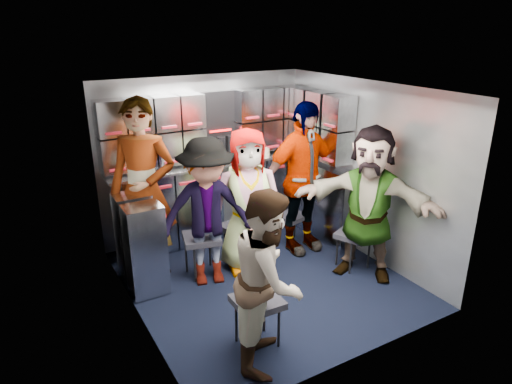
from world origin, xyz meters
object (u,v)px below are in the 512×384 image
jump_seat_mid_right (292,218)px  attendant_arc_d (302,179)px  attendant_standing (144,191)px  jump_seat_near_left (257,304)px  attendant_arc_e (368,204)px  attendant_arc_a (269,279)px  jump_seat_center (240,229)px  attendant_arc_b (207,213)px  jump_seat_mid_left (202,240)px  attendant_arc_c (247,201)px  jump_seat_near_right (354,236)px

jump_seat_mid_right → attendant_arc_d: 0.61m
jump_seat_mid_right → attendant_standing: 1.95m
jump_seat_near_left → attendant_arc_e: 1.78m
jump_seat_near_left → attendant_arc_a: (-0.00, -0.18, 0.35)m
jump_seat_center → attendant_arc_d: 0.96m
jump_seat_mid_right → attendant_arc_e: attendant_arc_e is taller
attendant_arc_b → attendant_arc_d: bearing=21.4°
attendant_standing → attendant_arc_b: size_ratio=1.23×
jump_seat_near_left → jump_seat_mid_right: jump_seat_near_left is taller
jump_seat_mid_left → jump_seat_center: same height
jump_seat_near_left → jump_seat_mid_right: (1.39, 1.51, -0.06)m
attendant_arc_b → attendant_arc_a: bearing=-78.0°
jump_seat_near_left → attendant_arc_a: size_ratio=0.31×
jump_seat_mid_left → attendant_arc_e: 1.88m
jump_seat_mid_right → attendant_arc_a: 2.23m
attendant_standing → attendant_arc_b: bearing=-5.7°
attendant_arc_a → jump_seat_mid_right: bearing=-0.7°
jump_seat_near_left → attendant_standing: attendant_standing is taller
jump_seat_mid_right → attendant_arc_e: bearing=-75.5°
attendant_arc_a → attendant_arc_c: attendant_arc_c is taller
attendant_arc_b → attendant_arc_d: 1.33m
jump_seat_near_left → attendant_arc_c: attendant_arc_c is taller
attendant_arc_c → attendant_arc_e: (1.07, -0.77, 0.03)m
jump_seat_mid_left → attendant_arc_e: attendant_arc_e is taller
attendant_arc_a → attendant_arc_b: 1.37m
jump_seat_mid_right → attendant_arc_a: bearing=-129.5°
jump_seat_mid_left → jump_seat_near_left: bearing=-93.3°
jump_seat_mid_left → attendant_arc_d: 1.41m
attendant_standing → jump_seat_center: bearing=23.5°
jump_seat_near_right → jump_seat_mid_right: bearing=107.3°
attendant_arc_a → attendant_arc_d: 2.06m
attendant_standing → attendant_arc_d: bearing=26.9°
jump_seat_center → attendant_arc_e: (1.07, -0.95, 0.44)m
attendant_arc_e → attendant_standing: bearing=-156.5°
jump_seat_mid_left → attendant_arc_b: (-0.00, -0.18, 0.39)m
jump_seat_near_left → jump_seat_mid_left: jump_seat_mid_left is taller
jump_seat_near_left → attendant_arc_c: size_ratio=0.28×
attendant_arc_c → attendant_arc_d: 0.81m
jump_seat_near_left → attendant_arc_c: bearing=64.5°
jump_seat_center → attendant_arc_a: (-0.59, -1.60, 0.34)m
attendant_standing → attendant_arc_c: attendant_standing is taller
attendant_arc_c → attendant_arc_d: attendant_arc_d is taller
attendant_standing → attendant_arc_d: size_ratio=1.07×
attendant_arc_c → attendant_standing: bearing=173.8°
attendant_arc_a → jump_seat_mid_left: bearing=35.8°
attendant_arc_c → jump_seat_mid_left: bearing=-177.5°
attendant_arc_c → jump_seat_mid_right: bearing=35.7°
jump_seat_near_left → attendant_arc_b: attendant_arc_b is taller
attendant_standing → attendant_arc_d: attendant_standing is taller
jump_seat_near_left → jump_seat_mid_right: bearing=47.3°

